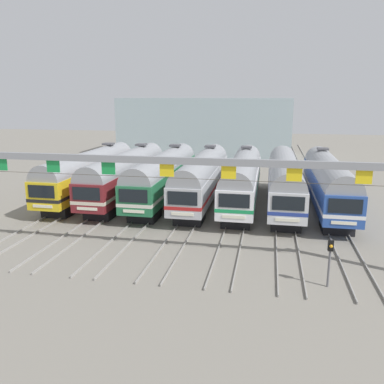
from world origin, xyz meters
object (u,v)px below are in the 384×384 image
Objects in this scene: commuter_train_maroon at (126,173)px; catenary_gantry at (167,174)px; commuter_train_white at (243,177)px; commuter_train_blue at (328,180)px; commuter_train_silver at (284,179)px; commuter_train_yellow at (90,172)px; commuter_train_green at (164,174)px; yard_signal_mast at (330,254)px; commuter_train_stainless at (202,176)px.

catenary_gantry is at bearing -60.24° from commuter_train_maroon.
commuter_train_white and commuter_train_blue have the same top height.
commuter_train_maroon is 0.64× the size of catenary_gantry.
commuter_train_blue reaches higher than commuter_train_silver.
commuter_train_yellow is 1.00× the size of commuter_train_white.
commuter_train_green is 1.00× the size of commuter_train_white.
catenary_gantry reaches higher than commuter_train_silver.
commuter_train_silver is 3.86m from commuter_train_blue.
commuter_train_maroon reaches higher than yard_signal_mast.
commuter_train_yellow is at bearing 180.00° from commuter_train_maroon.
commuter_train_yellow and commuter_train_green have the same top height.
catenary_gantry is at bearing -90.00° from commuter_train_stainless.
commuter_train_yellow is at bearing 130.62° from catenary_gantry.
commuter_train_green is 0.64× the size of catenary_gantry.
commuter_train_green is at bearing 180.00° from commuter_train_blue.
commuter_train_stainless is 1.00× the size of commuter_train_white.
commuter_train_maroon is 6.60× the size of yard_signal_mast.
commuter_train_silver is at bearing -0.02° from commuter_train_maroon.
yard_signal_mast is (9.65, -16.23, -0.77)m from commuter_train_stainless.
yard_signal_mast is at bearing -70.37° from commuter_train_white.
yard_signal_mast is at bearing -83.22° from commuter_train_silver.
commuter_train_maroon is 15.44m from commuter_train_silver.
commuter_train_stainless is at bearing 120.72° from yard_signal_mast.
commuter_train_blue is (3.86, 0.00, 0.00)m from commuter_train_silver.
commuter_train_silver is (19.30, -0.00, -0.00)m from commuter_train_yellow.
commuter_train_stainless and commuter_train_white have the same top height.
commuter_train_yellow is 19.30m from commuter_train_silver.
catenary_gantry reaches higher than commuter_train_stainless.
commuter_train_green is at bearing 180.00° from commuter_train_stainless.
commuter_train_blue is at bearing 0.00° from commuter_train_green.
commuter_train_maroon and commuter_train_white have the same top height.
commuter_train_yellow is 1.00× the size of commuter_train_green.
catenary_gantry is 10.62m from yard_signal_mast.
commuter_train_yellow is 1.00× the size of commuter_train_silver.
commuter_train_white is at bearing 0.00° from commuter_train_green.
commuter_train_white reaches higher than commuter_train_silver.
commuter_train_silver is (3.86, -0.00, -0.00)m from commuter_train_white.
catenary_gantry is (-11.58, -13.50, 2.72)m from commuter_train_blue.
commuter_train_maroon is 23.79m from yard_signal_mast.
commuter_train_maroon reaches higher than commuter_train_silver.
yard_signal_mast is at bearing -59.28° from commuter_train_stainless.
yard_signal_mast is (17.37, -16.23, -0.77)m from commuter_train_maroon.
commuter_train_maroon is 11.58m from commuter_train_white.
catenary_gantry reaches higher than commuter_train_green.
catenary_gantry reaches higher than yard_signal_mast.
commuter_train_blue is at bearing 83.22° from yard_signal_mast.
commuter_train_yellow is 15.44m from commuter_train_white.
catenary_gantry is at bearing 164.17° from yard_signal_mast.
yard_signal_mast is (21.23, -16.23, -0.77)m from commuter_train_yellow.
commuter_train_silver is at bearing -0.06° from commuter_train_white.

